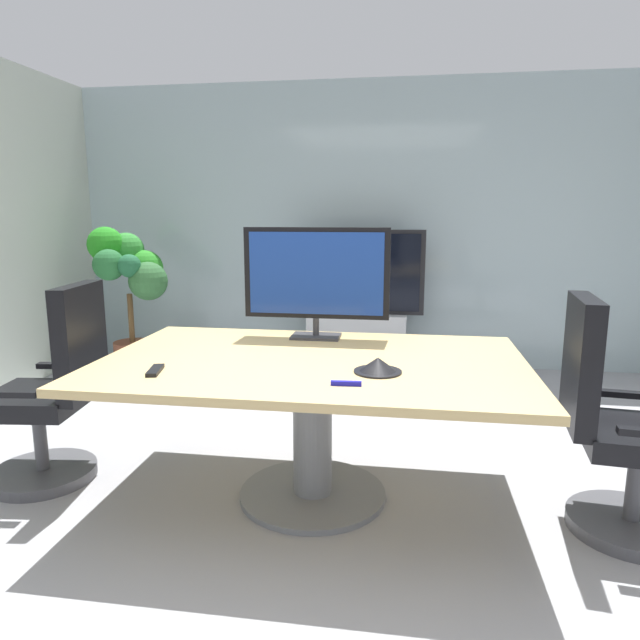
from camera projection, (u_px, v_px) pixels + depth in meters
ground_plane at (315, 527)px, 2.65m from camera, size 7.13×7.13×0.00m
wall_back_glass_partition at (367, 226)px, 5.38m from camera, size 5.71×0.10×2.66m
conference_table at (312, 390)px, 2.84m from camera, size 2.10×1.32×0.74m
office_chair_left at (54, 401)px, 3.05m from camera, size 0.62×0.60×1.09m
office_chair_right at (616, 436)px, 2.56m from camera, size 0.62×0.60×1.09m
tv_monitor at (316, 276)px, 3.22m from camera, size 0.84×0.18×0.64m
wall_display_unit at (357, 324)px, 5.21m from camera, size 1.20×0.36×1.31m
potted_plant at (130, 279)px, 5.05m from camera, size 0.74×0.60×1.34m
conference_phone at (378, 366)px, 2.56m from camera, size 0.22×0.22×0.07m
remote_control at (155, 370)px, 2.57m from camera, size 0.08×0.18×0.02m
whiteboard_marker at (346, 383)px, 2.37m from camera, size 0.13×0.03×0.02m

